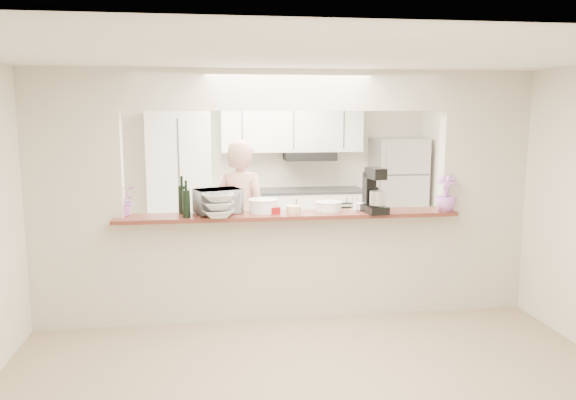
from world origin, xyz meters
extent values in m
plane|color=tan|center=(0.00, 0.00, 0.00)|extent=(6.00, 6.00, 0.00)
cube|color=beige|center=(0.00, 1.55, 0.01)|extent=(5.00, 2.90, 0.01)
cube|color=beige|center=(-2.05, 0.00, 1.25)|extent=(0.90, 0.15, 2.50)
cube|color=beige|center=(2.05, 0.00, 1.25)|extent=(0.90, 0.15, 2.50)
cube|color=beige|center=(0.00, 0.00, 2.30)|extent=(3.20, 0.15, 0.40)
cube|color=beige|center=(0.00, 0.00, 0.53)|extent=(3.20, 0.15, 1.05)
cube|color=maroon|center=(0.00, -0.05, 1.07)|extent=(3.40, 0.38, 0.04)
cube|color=silver|center=(-1.20, 2.70, 1.05)|extent=(0.90, 0.60, 2.10)
cube|color=silver|center=(0.45, 2.70, 0.45)|extent=(2.10, 0.60, 0.90)
cube|color=#2B2B2D|center=(0.45, 2.70, 0.92)|extent=(2.10, 0.62, 0.04)
cube|color=silver|center=(0.45, 2.83, 1.88)|extent=(2.10, 0.35, 0.75)
cube|color=black|center=(0.70, 2.72, 1.44)|extent=(0.75, 0.45, 0.12)
cube|color=black|center=(1.20, 2.40, 0.50)|extent=(0.55, 0.02, 0.55)
cube|color=#B3B3B8|center=(2.05, 2.65, 0.85)|extent=(0.75, 0.70, 1.70)
imported|color=#E97BCF|center=(-1.60, 0.05, 1.24)|extent=(0.28, 0.25, 0.30)
cylinder|color=black|center=(-1.05, 0.07, 1.23)|extent=(0.08, 0.08, 0.28)
cylinder|color=black|center=(-1.05, 0.07, 1.42)|extent=(0.03, 0.03, 0.10)
cylinder|color=black|center=(-1.00, -0.15, 1.22)|extent=(0.07, 0.07, 0.27)
cylinder|color=black|center=(-1.00, -0.15, 1.40)|extent=(0.02, 0.02, 0.09)
imported|color=#A8A8AD|center=(-0.70, 0.05, 1.21)|extent=(0.51, 0.43, 0.24)
imported|color=silver|center=(-0.70, -0.17, 1.20)|extent=(0.33, 0.33, 0.23)
cylinder|color=white|center=(-0.25, 0.03, 1.15)|extent=(0.28, 0.28, 0.13)
cylinder|color=white|center=(-0.25, 0.03, 1.22)|extent=(0.29, 0.29, 0.01)
cylinder|color=white|center=(0.42, 0.03, 1.13)|extent=(0.26, 0.26, 0.09)
cylinder|color=white|center=(0.42, 0.03, 1.18)|extent=(0.27, 0.27, 0.01)
cylinder|color=maroon|center=(-0.15, -0.03, 1.12)|extent=(0.14, 0.14, 0.07)
cylinder|color=beige|center=(0.05, -0.03, 1.13)|extent=(0.15, 0.15, 0.07)
cube|color=silver|center=(0.80, 0.02, 1.10)|extent=(0.26, 0.16, 0.02)
cube|color=white|center=(0.80, 0.02, 1.14)|extent=(0.11, 0.11, 0.06)
cube|color=black|center=(0.85, -0.15, 1.13)|extent=(0.24, 0.33, 0.08)
cube|color=black|center=(0.83, -0.04, 1.33)|extent=(0.14, 0.13, 0.32)
cube|color=black|center=(0.85, -0.16, 1.49)|extent=(0.17, 0.27, 0.11)
cylinder|color=#B7B7BC|center=(0.86, -0.21, 1.25)|extent=(0.15, 0.15, 0.14)
imported|color=#D170CD|center=(1.60, -0.15, 1.28)|extent=(0.27, 0.27, 0.37)
imported|color=#DFA091|center=(-0.43, 0.80, 0.89)|extent=(0.77, 0.69, 1.77)
camera|label=1|loc=(-0.77, -5.50, 2.09)|focal=35.00mm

